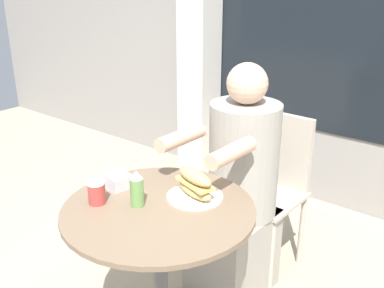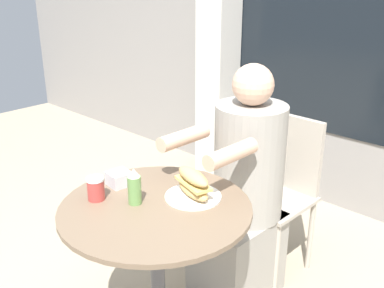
{
  "view_description": "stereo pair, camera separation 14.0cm",
  "coord_description": "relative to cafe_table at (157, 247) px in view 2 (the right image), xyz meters",
  "views": [
    {
      "loc": [
        1.06,
        -1.13,
        1.59
      ],
      "look_at": [
        0.0,
        0.21,
        0.93
      ],
      "focal_mm": 42.0,
      "sensor_mm": 36.0,
      "label": 1
    },
    {
      "loc": [
        1.16,
        -1.04,
        1.59
      ],
      "look_at": [
        0.0,
        0.21,
        0.93
      ],
      "focal_mm": 42.0,
      "sensor_mm": 36.0,
      "label": 2
    }
  ],
  "objects": [
    {
      "name": "seated_diner",
      "position": [
        0.01,
        0.57,
        -0.01
      ],
      "size": [
        0.35,
        0.62,
        1.2
      ],
      "rotation": [
        0.0,
        0.0,
        3.11
      ],
      "color": "gray",
      "rests_on": "ground_plane"
    },
    {
      "name": "drink_cup",
      "position": [
        -0.21,
        -0.12,
        0.24
      ],
      "size": [
        0.07,
        0.07,
        0.09
      ],
      "color": "#B73D38",
      "rests_on": "cafe_table"
    },
    {
      "name": "condiment_bottle",
      "position": [
        -0.07,
        -0.04,
        0.26
      ],
      "size": [
        0.05,
        0.05,
        0.15
      ],
      "color": "#66934C",
      "rests_on": "cafe_table"
    },
    {
      "name": "storefront_wall",
      "position": [
        -0.0,
        1.81,
        0.86
      ],
      "size": [
        8.0,
        0.09,
        2.8
      ],
      "color": "gray",
      "rests_on": "ground_plane"
    },
    {
      "name": "sandwich_on_plate",
      "position": [
        0.06,
        0.15,
        0.24
      ],
      "size": [
        0.23,
        0.23,
        0.12
      ],
      "rotation": [
        0.0,
        0.0,
        -0.29
      ],
      "color": "white",
      "rests_on": "cafe_table"
    },
    {
      "name": "napkin_box",
      "position": [
        -0.25,
        0.02,
        0.22
      ],
      "size": [
        0.1,
        0.1,
        0.06
      ],
      "rotation": [
        0.0,
        0.0,
        -0.14
      ],
      "color": "silver",
      "rests_on": "cafe_table"
    },
    {
      "name": "lattice_pillar",
      "position": [
        -1.05,
        1.63,
        0.66
      ],
      "size": [
        0.25,
        0.25,
        2.4
      ],
      "color": "beige",
      "rests_on": "ground_plane"
    },
    {
      "name": "cafe_table",
      "position": [
        0.0,
        0.0,
        0.0
      ],
      "size": [
        0.76,
        0.76,
        0.73
      ],
      "color": "brown",
      "rests_on": "ground_plane"
    },
    {
      "name": "diner_chair",
      "position": [
        0.02,
        0.91,
        -0.02
      ],
      "size": [
        0.39,
        0.39,
        0.87
      ],
      "rotation": [
        0.0,
        0.0,
        3.11
      ],
      "color": "#ADA393",
      "rests_on": "ground_plane"
    }
  ]
}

